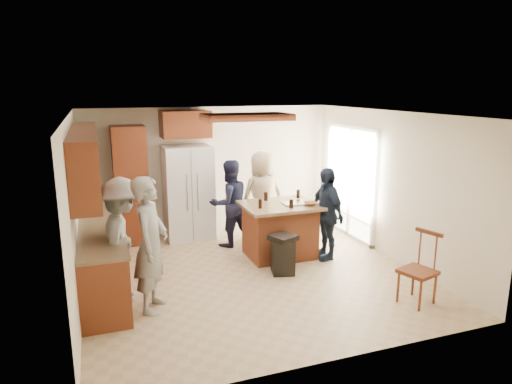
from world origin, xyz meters
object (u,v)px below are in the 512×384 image
object	(u,v)px
person_side_right	(326,213)
spindle_chair	(419,271)
kitchen_island	(280,230)
person_front_left	(151,244)
person_behind_right	(263,197)
person_behind_left	(229,203)
trash_bin	(283,254)
refrigerator	(188,192)
person_counter	(123,240)

from	to	relation	value
person_side_right	spindle_chair	size ratio (longest dim) A/B	1.59
kitchen_island	person_front_left	bearing A→B (deg)	-151.80
person_front_left	person_behind_right	bearing A→B (deg)	-25.93
person_front_left	person_behind_right	world-z (taller)	person_front_left
person_behind_left	person_front_left	bearing A→B (deg)	38.20
kitchen_island	trash_bin	distance (m)	0.78
person_front_left	spindle_chair	distance (m)	3.59
person_behind_left	spindle_chair	xyz separation A→B (m)	(1.74, -3.10, -0.35)
kitchen_island	refrigerator	bearing A→B (deg)	130.10
person_behind_right	trash_bin	size ratio (longest dim) A/B	2.75
person_side_right	trash_bin	size ratio (longest dim) A/B	2.50
person_side_right	person_front_left	bearing A→B (deg)	-76.46
person_side_right	refrigerator	size ratio (longest dim) A/B	0.88
person_front_left	refrigerator	xyz separation A→B (m)	(1.05, 2.76, 0.00)
person_counter	refrigerator	distance (m)	2.70
person_behind_left	refrigerator	distance (m)	0.94
kitchen_island	person_side_right	bearing A→B (deg)	-26.47
person_behind_right	trash_bin	world-z (taller)	person_behind_right
person_behind_right	person_counter	size ratio (longest dim) A/B	1.01
person_behind_right	refrigerator	xyz separation A→B (m)	(-1.27, 0.69, 0.03)
person_behind_right	kitchen_island	world-z (taller)	person_behind_right
person_front_left	person_behind_left	size ratio (longest dim) A/B	1.12
person_counter	spindle_chair	size ratio (longest dim) A/B	1.72
refrigerator	person_counter	bearing A→B (deg)	-120.36
person_front_left	person_side_right	size ratio (longest dim) A/B	1.14
person_behind_right	refrigerator	world-z (taller)	refrigerator
refrigerator	trash_bin	bearing A→B (deg)	-65.31
person_behind_left	trash_bin	distance (m)	1.67
trash_bin	person_front_left	bearing A→B (deg)	-165.98
person_behind_left	person_behind_right	size ratio (longest dim) A/B	0.92
person_front_left	person_counter	bearing A→B (deg)	58.91
kitchen_island	person_counter	bearing A→B (deg)	-162.82
person_front_left	person_behind_right	xyz separation A→B (m)	(2.32, 2.08, -0.03)
person_behind_right	kitchen_island	bearing A→B (deg)	85.14
refrigerator	spindle_chair	size ratio (longest dim) A/B	1.81
spindle_chair	person_side_right	bearing A→B (deg)	101.21
person_side_right	trash_bin	xyz separation A→B (m)	(-0.95, -0.38, -0.47)
person_counter	kitchen_island	world-z (taller)	person_counter
refrigerator	person_behind_right	bearing A→B (deg)	-28.34
refrigerator	trash_bin	xyz separation A→B (m)	(1.03, -2.24, -0.58)
person_counter	person_behind_right	bearing A→B (deg)	-51.81
person_behind_left	person_counter	distance (m)	2.57
person_behind_left	person_side_right	xyz separation A→B (m)	(1.36, -1.17, -0.01)
spindle_chair	person_front_left	bearing A→B (deg)	163.18
person_front_left	spindle_chair	xyz separation A→B (m)	(3.41, -1.03, -0.44)
person_behind_right	trash_bin	distance (m)	1.67
person_behind_left	refrigerator	size ratio (longest dim) A/B	0.89
spindle_chair	trash_bin	bearing A→B (deg)	130.66
person_side_right	refrigerator	distance (m)	2.72
person_behind_right	person_front_left	bearing A→B (deg)	36.63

